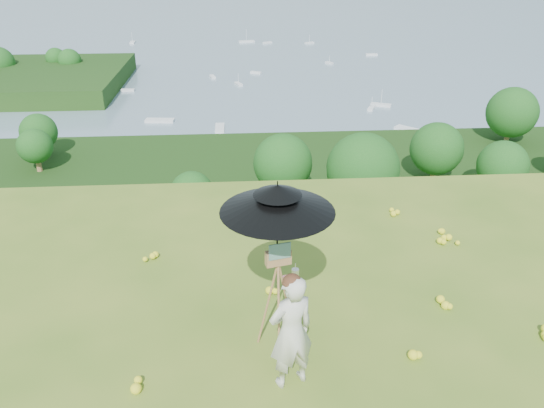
{
  "coord_description": "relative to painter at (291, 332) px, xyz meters",
  "views": [
    {
      "loc": [
        -1.34,
        -4.04,
        4.92
      ],
      "look_at": [
        -0.8,
        3.85,
        0.98
      ],
      "focal_mm": 35.0,
      "sensor_mm": 36.0,
      "label": 1
    }
  ],
  "objects": [
    {
      "name": "sun_umbrella",
      "position": [
        -0.12,
        0.63,
        1.13
      ],
      "size": [
        1.84,
        1.84,
        1.08
      ],
      "primitive_type": null,
      "rotation": [
        0.0,
        0.0,
        0.46
      ],
      "color": "black",
      "rests_on": "field_easel"
    },
    {
      "name": "field_easel",
      "position": [
        -0.11,
        0.6,
        0.05
      ],
      "size": [
        0.77,
        0.77,
        1.67
      ],
      "primitive_type": null,
      "rotation": [
        0.0,
        0.0,
        0.24
      ],
      "color": "#A06943",
      "rests_on": "ground"
    },
    {
      "name": "painter_cap",
      "position": [
        0.0,
        0.0,
        0.74
      ],
      "size": [
        0.29,
        0.32,
        0.1
      ],
      "primitive_type": null,
      "rotation": [
        0.0,
        0.0,
        0.34
      ],
      "color": "#C16A70",
      "rests_on": "painter"
    },
    {
      "name": "painter",
      "position": [
        0.0,
        0.0,
        0.0
      ],
      "size": [
        0.67,
        0.56,
        1.57
      ],
      "primitive_type": "imported",
      "rotation": [
        0.0,
        0.0,
        3.53
      ],
      "color": "silver",
      "rests_on": "ground"
    },
    {
      "name": "slope_trees",
      "position": [
        0.78,
        34.15,
        -15.78
      ],
      "size": [
        110.0,
        50.0,
        6.0
      ],
      "primitive_type": null,
      "color": "#185118",
      "rests_on": "forest_slope"
    },
    {
      "name": "moored_boats",
      "position": [
        -11.72,
        160.15,
        -34.43
      ],
      "size": [
        140.0,
        140.0,
        0.7
      ],
      "primitive_type": null,
      "color": "white",
      "rests_on": "bay_water"
    },
    {
      "name": "forest_slope",
      "position": [
        0.78,
        34.15,
        -29.78
      ],
      "size": [
        140.0,
        56.0,
        22.0
      ],
      "primitive_type": "cube",
      "color": "#14340E",
      "rests_on": "bay_water"
    },
    {
      "name": "shoreline_tier",
      "position": [
        0.78,
        74.15,
        -36.78
      ],
      "size": [
        170.0,
        28.0,
        8.0
      ],
      "primitive_type": "cube",
      "color": "slate",
      "rests_on": "bay_water"
    },
    {
      "name": "bay_water",
      "position": [
        0.78,
        239.15,
        -34.78
      ],
      "size": [
        700.0,
        700.0,
        0.0
      ],
      "primitive_type": "plane",
      "color": "slate",
      "rests_on": "ground"
    },
    {
      "name": "harbor_town",
      "position": [
        0.78,
        74.15,
        -30.28
      ],
      "size": [
        110.0,
        22.0,
        5.0
      ],
      "primitive_type": null,
      "color": "beige",
      "rests_on": "shoreline_tier"
    }
  ]
}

